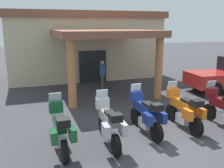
% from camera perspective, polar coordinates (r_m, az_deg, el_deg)
% --- Properties ---
extents(ground_plane, '(80.00, 80.00, 0.00)m').
position_cam_1_polar(ground_plane, '(8.75, 10.30, -12.18)').
color(ground_plane, '#38383D').
extents(motel_building, '(10.97, 10.61, 4.62)m').
position_cam_1_polar(motel_building, '(18.68, -6.40, 9.06)').
color(motel_building, beige).
rests_on(motel_building, ground_plane).
extents(motorcycle_green, '(0.71, 2.21, 1.61)m').
position_cam_1_polar(motorcycle_green, '(7.77, -11.73, -9.99)').
color(motorcycle_green, black).
rests_on(motorcycle_green, ground_plane).
extents(motorcycle_silver, '(0.71, 2.21, 1.61)m').
position_cam_1_polar(motorcycle_silver, '(7.97, -0.71, -9.10)').
color(motorcycle_silver, black).
rests_on(motorcycle_silver, ground_plane).
extents(motorcycle_blue, '(0.72, 2.21, 1.61)m').
position_cam_1_polar(motorcycle_blue, '(8.89, 7.76, -6.79)').
color(motorcycle_blue, black).
rests_on(motorcycle_blue, ground_plane).
extents(motorcycle_orange, '(0.70, 2.21, 1.61)m').
position_cam_1_polar(motorcycle_orange, '(9.58, 16.06, -5.71)').
color(motorcycle_orange, black).
rests_on(motorcycle_orange, ground_plane).
extents(pedestrian, '(0.32, 0.52, 1.72)m').
position_cam_1_polar(pedestrian, '(14.66, -2.22, 2.56)').
color(pedestrian, brown).
rests_on(pedestrian, ground_plane).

